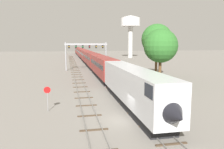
{
  "coord_description": "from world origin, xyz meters",
  "views": [
    {
      "loc": [
        -5.7,
        -20.85,
        7.75
      ],
      "look_at": [
        1.0,
        12.0,
        3.0
      ],
      "focal_mm": 35.47,
      "sensor_mm": 36.0,
      "label": 1
    }
  ],
  "objects_px": {
    "water_tower": "(131,24)",
    "trackside_tree_mid": "(161,46)",
    "stop_sign": "(47,95)",
    "trackside_tree_left": "(157,39)",
    "passenger_train": "(85,55)",
    "signal_gantry": "(86,50)"
  },
  "relations": [
    {
      "from": "passenger_train",
      "to": "trackside_tree_left",
      "type": "bearing_deg",
      "value": -75.27
    },
    {
      "from": "signal_gantry",
      "to": "trackside_tree_mid",
      "type": "relative_size",
      "value": 1.16
    },
    {
      "from": "stop_sign",
      "to": "trackside_tree_left",
      "type": "height_order",
      "value": "trackside_tree_left"
    },
    {
      "from": "stop_sign",
      "to": "trackside_tree_left",
      "type": "relative_size",
      "value": 0.24
    },
    {
      "from": "water_tower",
      "to": "stop_sign",
      "type": "xyz_separation_m",
      "value": [
        -35.7,
        -89.29,
        -15.8
      ]
    },
    {
      "from": "water_tower",
      "to": "stop_sign",
      "type": "bearing_deg",
      "value": -111.8
    },
    {
      "from": "trackside_tree_left",
      "to": "trackside_tree_mid",
      "type": "bearing_deg",
      "value": -108.23
    },
    {
      "from": "passenger_train",
      "to": "trackside_tree_left",
      "type": "relative_size",
      "value": 13.16
    },
    {
      "from": "signal_gantry",
      "to": "trackside_tree_mid",
      "type": "bearing_deg",
      "value": -64.72
    },
    {
      "from": "signal_gantry",
      "to": "water_tower",
      "type": "relative_size",
      "value": 0.54
    },
    {
      "from": "signal_gantry",
      "to": "water_tower",
      "type": "bearing_deg",
      "value": 61.33
    },
    {
      "from": "passenger_train",
      "to": "stop_sign",
      "type": "bearing_deg",
      "value": -98.27
    },
    {
      "from": "stop_sign",
      "to": "trackside_tree_mid",
      "type": "height_order",
      "value": "trackside_tree_mid"
    },
    {
      "from": "trackside_tree_left",
      "to": "stop_sign",
      "type": "bearing_deg",
      "value": -135.45
    },
    {
      "from": "water_tower",
      "to": "trackside_tree_left",
      "type": "height_order",
      "value": "water_tower"
    },
    {
      "from": "water_tower",
      "to": "trackside_tree_mid",
      "type": "height_order",
      "value": "water_tower"
    },
    {
      "from": "passenger_train",
      "to": "stop_sign",
      "type": "relative_size",
      "value": 55.28
    },
    {
      "from": "signal_gantry",
      "to": "stop_sign",
      "type": "height_order",
      "value": "signal_gantry"
    },
    {
      "from": "water_tower",
      "to": "trackside_tree_left",
      "type": "relative_size",
      "value": 1.84
    },
    {
      "from": "stop_sign",
      "to": "trackside_tree_left",
      "type": "bearing_deg",
      "value": 44.55
    },
    {
      "from": "water_tower",
      "to": "signal_gantry",
      "type": "bearing_deg",
      "value": -118.67
    },
    {
      "from": "passenger_train",
      "to": "stop_sign",
      "type": "distance_m",
      "value": 69.56
    }
  ]
}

